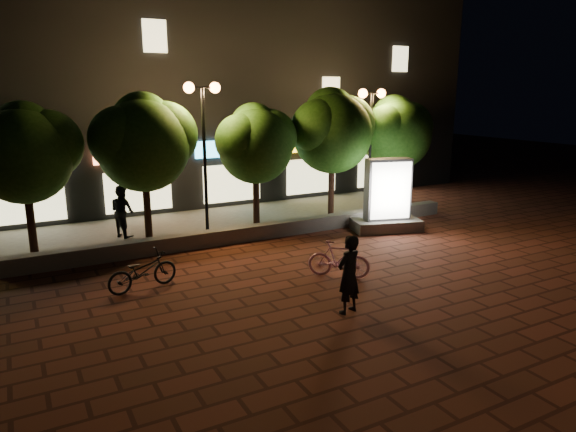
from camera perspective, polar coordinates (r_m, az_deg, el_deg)
ground at (r=14.53m, az=3.78°, el=-6.34°), size 80.00×80.00×0.00m
retaining_wall at (r=17.80m, az=-3.06°, el=-1.71°), size 16.00×0.45×0.50m
sidewalk at (r=20.07m, az=-6.12°, el=-0.62°), size 16.00×5.00×0.08m
building_block at (r=25.59m, az=-12.13°, el=13.44°), size 28.00×8.12×11.30m
tree_far_left at (r=17.08m, az=-27.21°, el=6.55°), size 3.36×2.80×4.63m
tree_left at (r=17.49m, az=-15.67°, el=8.18°), size 3.60×3.00×4.89m
tree_mid at (r=18.81m, az=-3.58°, el=8.31°), size 3.24×2.70×4.50m
tree_right at (r=20.38m, az=4.99°, el=9.68°), size 3.72×3.10×5.07m
tree_far_right at (r=22.31m, az=11.95°, el=9.27°), size 3.48×2.90×4.76m
street_lamp_left at (r=17.74m, az=-9.37°, el=10.46°), size 1.26×0.36×5.18m
street_lamp_right at (r=21.10m, az=9.20°, el=10.58°), size 1.26×0.36×4.98m
ad_kiosk at (r=18.98m, az=10.93°, el=1.56°), size 2.68×1.85×2.64m
scooter_pink at (r=14.12m, az=5.65°, el=-4.80°), size 1.57×1.49×1.01m
rider at (r=11.80m, az=6.74°, el=-6.45°), size 0.77×0.62×1.85m
scooter_parked at (r=13.73m, az=-15.84°, el=-5.90°), size 1.95×1.02×0.97m
pedestrian at (r=18.45m, az=-17.90°, el=0.52°), size 1.00×1.09×1.79m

